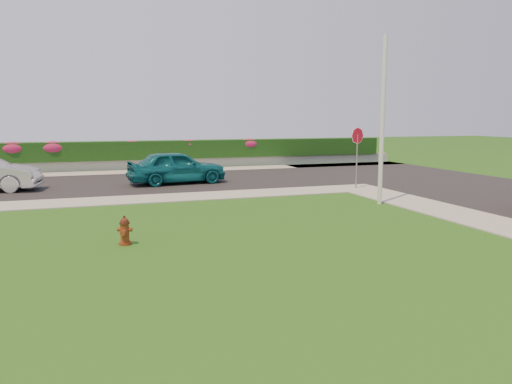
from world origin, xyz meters
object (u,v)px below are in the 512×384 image
object	(u,v)px
sedan_teal	(177,167)
utility_pole	(382,121)
stop_sign	(357,143)
fire_hydrant	(125,231)

from	to	relation	value
sedan_teal	utility_pole	world-z (taller)	utility_pole
utility_pole	stop_sign	bearing A→B (deg)	72.46
sedan_teal	stop_sign	xyz separation A→B (m)	(7.17, -4.09, 1.21)
fire_hydrant	sedan_teal	xyz separation A→B (m)	(3.18, 10.83, 0.47)
utility_pole	stop_sign	world-z (taller)	utility_pole
fire_hydrant	sedan_teal	distance (m)	11.30
stop_sign	utility_pole	bearing A→B (deg)	-101.51
utility_pole	sedan_teal	bearing A→B (deg)	127.75
sedan_teal	stop_sign	world-z (taller)	stop_sign
utility_pole	stop_sign	xyz separation A→B (m)	(1.16, 3.67, -0.96)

